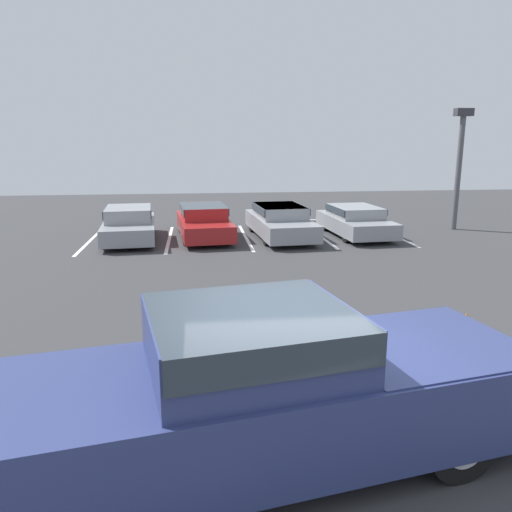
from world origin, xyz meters
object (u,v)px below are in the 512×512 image
parked_sedan_d (355,220)px  wheel_stop_curb (321,221)px  parked_sedan_b (204,221)px  pickup_truck (278,387)px  traffic_cone (465,330)px  parked_sedan_c (280,220)px  parked_sedan_a (129,223)px  light_post (460,159)px

parked_sedan_d → wheel_stop_curb: size_ratio=2.66×
parked_sedan_b → wheel_stop_curb: bearing=113.6°
pickup_truck → traffic_cone: pickup_truck is taller
wheel_stop_curb → traffic_cone: bearing=-93.5°
pickup_truck → parked_sedan_c: (2.32, 13.45, -0.26)m
parked_sedan_a → light_post: (13.09, 0.82, 2.23)m
parked_sedan_b → parked_sedan_c: parked_sedan_b is taller
pickup_truck → parked_sedan_d: pickup_truck is taller
parked_sedan_a → traffic_cone: (7.20, -10.59, -0.37)m
pickup_truck → wheel_stop_curb: bearing=63.9°
parked_sedan_c → wheel_stop_curb: 4.05m
pickup_truck → parked_sedan_d: 14.47m
parked_sedan_a → wheel_stop_curb: 8.65m
light_post → wheel_stop_curb: (-5.06, 2.33, -2.82)m
traffic_cone → parked_sedan_b: bearing=112.3°
pickup_truck → parked_sedan_c: 13.65m
parked_sedan_a → light_post: size_ratio=0.91×
pickup_truck → light_post: 17.45m
parked_sedan_a → wheel_stop_curb: bearing=107.0°
parked_sedan_a → parked_sedan_b: (2.73, 0.27, -0.00)m
traffic_cone → wheel_stop_curb: bearing=86.5°
parked_sedan_c → traffic_cone: (1.59, -10.55, -0.37)m
traffic_cone → parked_sedan_d: bearing=82.6°
pickup_truck → parked_sedan_a: bearing=93.5°
parked_sedan_b → traffic_cone: size_ratio=7.71×
parked_sedan_c → wheel_stop_curb: size_ratio=2.97×
parked_sedan_d → traffic_cone: size_ratio=7.16×
parked_sedan_d → parked_sedan_c: bearing=-93.1°
traffic_cone → wheel_stop_curb: size_ratio=0.37×
parked_sedan_b → parked_sedan_d: size_ratio=1.08×
pickup_truck → parked_sedan_d: bearing=58.4°
parked_sedan_c → light_post: size_ratio=1.01×
pickup_truck → parked_sedan_b: size_ratio=1.32×
wheel_stop_curb → parked_sedan_c: bearing=-127.2°
parked_sedan_c → pickup_truck: bearing=-13.9°
parked_sedan_d → wheel_stop_curb: 3.26m
parked_sedan_b → traffic_cone: 11.75m
parked_sedan_b → parked_sedan_c: (2.88, -0.31, 0.01)m
parked_sedan_a → parked_sedan_b: 2.75m
parked_sedan_b → wheel_stop_curb: parked_sedan_b is taller
pickup_truck → parked_sedan_b: pickup_truck is taller
parked_sedan_a → parked_sedan_d: parked_sedan_a is taller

